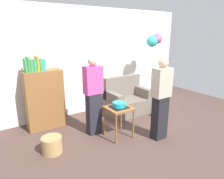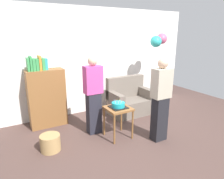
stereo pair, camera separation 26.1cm
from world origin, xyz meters
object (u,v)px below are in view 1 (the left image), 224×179
(person_blowing_candles, at_px, (93,96))
(wicker_basket, at_px, (52,145))
(couch, at_px, (127,100))
(birthday_cake, at_px, (119,105))
(side_table, at_px, (119,112))
(person_holding_cake, at_px, (161,99))
(balloon_bunch, at_px, (154,40))
(bookshelf, at_px, (44,98))
(handbag, at_px, (157,112))

(person_blowing_candles, height_order, wicker_basket, person_blowing_candles)
(couch, bearing_deg, birthday_cake, -134.07)
(side_table, distance_m, person_holding_cake, 0.86)
(side_table, relative_size, person_holding_cake, 0.39)
(balloon_bunch, bearing_deg, person_holding_cake, -128.84)
(side_table, bearing_deg, person_holding_cake, -36.86)
(couch, xyz_separation_m, wicker_basket, (-2.26, -0.79, -0.19))
(person_blowing_candles, xyz_separation_m, wicker_basket, (-0.99, -0.25, -0.68))
(person_holding_cake, bearing_deg, birthday_cake, -43.59)
(person_blowing_candles, bearing_deg, bookshelf, 132.05)
(person_blowing_candles, distance_m, handbag, 1.93)
(person_blowing_candles, xyz_separation_m, handbag, (1.79, -0.09, -0.73))
(side_table, xyz_separation_m, handbag, (1.44, 0.33, -0.44))
(birthday_cake, distance_m, handbag, 1.59)
(couch, height_order, birthday_cake, couch)
(couch, bearing_deg, wicker_basket, -160.77)
(birthday_cake, relative_size, balloon_bunch, 0.16)
(side_table, height_order, person_blowing_candles, person_blowing_candles)
(bookshelf, bearing_deg, person_blowing_candles, -47.87)
(bookshelf, height_order, wicker_basket, bookshelf)
(bookshelf, xyz_separation_m, side_table, (1.11, -1.27, -0.15))
(birthday_cake, bearing_deg, wicker_basket, 172.63)
(couch, xyz_separation_m, handbag, (0.51, -0.63, -0.24))
(handbag, height_order, balloon_bunch, balloon_bunch)
(couch, relative_size, balloon_bunch, 0.54)
(bookshelf, distance_m, person_holding_cake, 2.50)
(birthday_cake, height_order, balloon_bunch, balloon_bunch)
(person_blowing_candles, relative_size, balloon_bunch, 0.79)
(wicker_basket, xyz_separation_m, handbag, (2.77, 0.15, -0.05))
(person_holding_cake, xyz_separation_m, handbag, (0.79, 0.81, -0.73))
(birthday_cake, xyz_separation_m, wicker_basket, (-1.33, 0.17, -0.54))
(bookshelf, bearing_deg, couch, -8.65)
(couch, xyz_separation_m, person_holding_cake, (-0.28, -1.45, 0.49))
(handbag, bearing_deg, couch, 129.00)
(bookshelf, xyz_separation_m, birthday_cake, (1.11, -1.27, -0.00))
(side_table, relative_size, handbag, 2.28)
(couch, relative_size, birthday_cake, 3.44)
(person_holding_cake, bearing_deg, wicker_basket, -25.16)
(bookshelf, distance_m, wicker_basket, 1.25)
(person_blowing_candles, bearing_deg, balloon_bunch, 12.25)
(side_table, relative_size, birthday_cake, 2.00)
(bookshelf, relative_size, wicker_basket, 4.46)
(person_holding_cake, bearing_deg, person_blowing_candles, -49.11)
(person_holding_cake, bearing_deg, bookshelf, -51.64)
(side_table, bearing_deg, wicker_basket, 172.63)
(handbag, bearing_deg, side_table, -167.26)
(side_table, bearing_deg, birthday_cake, -146.82)
(couch, bearing_deg, side_table, -134.07)
(balloon_bunch, bearing_deg, handbag, -119.05)
(couch, bearing_deg, balloon_bunch, -5.82)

